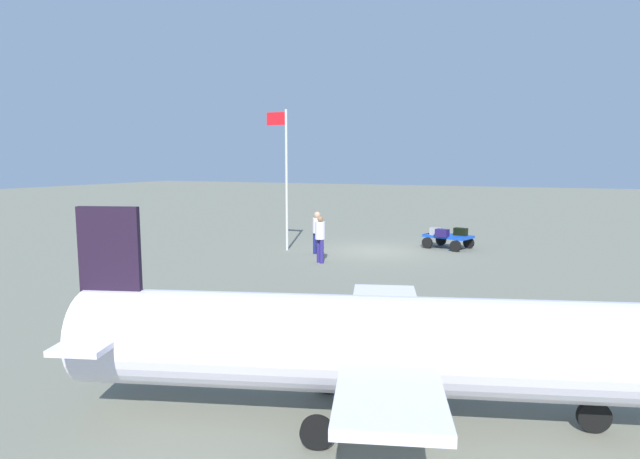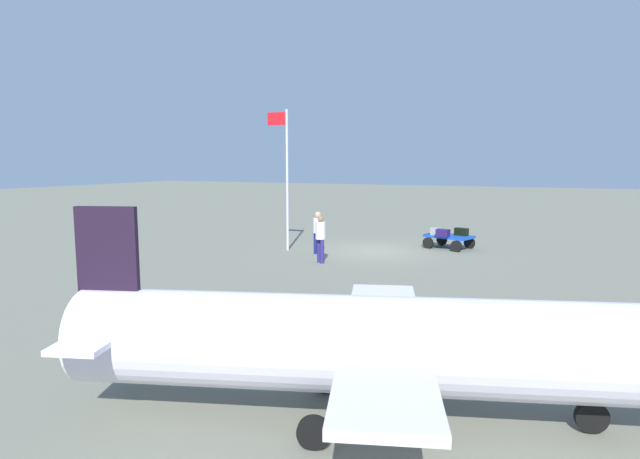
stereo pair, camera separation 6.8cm
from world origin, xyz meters
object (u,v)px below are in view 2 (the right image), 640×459
object	(u,v)px
suitcase_grey	(436,231)
flagpole	(285,170)
worker_trailing	(318,229)
suitcase_dark	(461,232)
worker_lead	(321,235)
airplane_near	(405,345)
suitcase_olive	(443,233)
luggage_cart	(448,238)

from	to	relation	value
suitcase_grey	flagpole	xyz separation A→B (m)	(5.56, 2.91, 2.56)
worker_trailing	suitcase_dark	bearing A→B (deg)	-144.50
worker_trailing	worker_lead	bearing A→B (deg)	117.08
suitcase_dark	suitcase_grey	world-z (taller)	suitcase_dark
worker_trailing	airplane_near	world-z (taller)	airplane_near
suitcase_dark	airplane_near	distance (m)	15.52
suitcase_olive	worker_trailing	size ratio (longest dim) A/B	0.34
suitcase_dark	worker_trailing	world-z (taller)	worker_trailing
suitcase_olive	flagpole	size ratio (longest dim) A/B	0.10
luggage_cart	worker_lead	bearing A→B (deg)	54.62
suitcase_dark	airplane_near	size ratio (longest dim) A/B	0.06
suitcase_dark	worker_lead	world-z (taller)	worker_lead
suitcase_dark	worker_trailing	bearing A→B (deg)	35.50
luggage_cart	suitcase_dark	size ratio (longest dim) A/B	3.57
suitcase_olive	airplane_near	world-z (taller)	airplane_near
luggage_cart	airplane_near	distance (m)	15.50
worker_trailing	flagpole	distance (m)	2.80
luggage_cart	flagpole	size ratio (longest dim) A/B	0.37
suitcase_olive	suitcase_dark	bearing A→B (deg)	-133.67
suitcase_grey	airplane_near	distance (m)	15.38
suitcase_dark	suitcase_grey	bearing A→B (deg)	16.02
suitcase_grey	airplane_near	size ratio (longest dim) A/B	0.05
suitcase_grey	flagpole	world-z (taller)	flagpole
airplane_near	suitcase_olive	bearing A→B (deg)	-81.21
suitcase_dark	luggage_cart	bearing A→B (deg)	10.65
suitcase_olive	suitcase_grey	size ratio (longest dim) A/B	1.22
luggage_cart	suitcase_grey	xyz separation A→B (m)	(0.47, 0.19, 0.30)
suitcase_dark	worker_lead	xyz separation A→B (m)	(4.11, 5.17, 0.28)
worker_lead	airplane_near	xyz separation A→B (m)	(-5.76, 10.26, 0.12)
suitcase_dark	airplane_near	xyz separation A→B (m)	(-1.65, 15.43, 0.40)
worker_lead	suitcase_grey	bearing A→B (deg)	-122.66
suitcase_olive	airplane_near	bearing A→B (deg)	98.79
airplane_near	suitcase_dark	bearing A→B (deg)	-83.90
suitcase_olive	airplane_near	distance (m)	14.95
luggage_cart	airplane_near	size ratio (longest dim) A/B	0.22
luggage_cart	suitcase_grey	world-z (taller)	suitcase_grey
flagpole	suitcase_olive	bearing A→B (deg)	-156.83
suitcase_olive	worker_trailing	xyz separation A→B (m)	(4.32, 2.87, 0.28)
suitcase_olive	airplane_near	xyz separation A→B (m)	(-2.28, 14.76, 0.41)
suitcase_dark	suitcase_olive	distance (m)	0.92
suitcase_olive	worker_lead	world-z (taller)	worker_lead
airplane_near	luggage_cart	bearing A→B (deg)	-81.99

